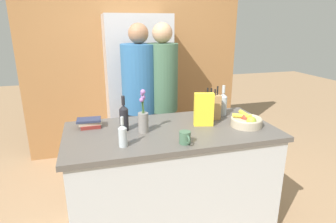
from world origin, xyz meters
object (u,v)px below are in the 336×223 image
object	(u,v)px
refrigerator	(138,91)
coffee_mug	(185,138)
bottle_vinegar	(123,135)
knife_block	(212,107)
book_stack	(90,123)
person_in_blue	(163,96)
person_at_sink	(140,98)
flower_vase	(143,118)
cereal_box	(204,110)
bottle_oil	(124,117)
fruit_bowl	(246,121)
bottle_wine	(223,103)

from	to	relation	value
refrigerator	coffee_mug	xyz separation A→B (m)	(0.05, -1.69, 0.04)
refrigerator	bottle_vinegar	size ratio (longest dim) A/B	8.50
knife_block	bottle_vinegar	xyz separation A→B (m)	(-0.85, -0.39, -0.03)
book_stack	person_in_blue	distance (m)	0.94
person_in_blue	person_at_sink	bearing A→B (deg)	-160.86
book_stack	person_at_sink	world-z (taller)	person_at_sink
refrigerator	flower_vase	size ratio (longest dim) A/B	5.29
cereal_box	book_stack	bearing A→B (deg)	166.82
bottle_vinegar	person_at_sink	distance (m)	1.09
bottle_oil	bottle_vinegar	distance (m)	0.32
fruit_bowl	coffee_mug	xyz separation A→B (m)	(-0.61, -0.20, -0.00)
bottle_oil	bottle_vinegar	xyz separation A→B (m)	(-0.05, -0.31, -0.03)
knife_block	cereal_box	bearing A→B (deg)	-134.14
cereal_box	bottle_vinegar	xyz separation A→B (m)	(-0.71, -0.25, -0.05)
refrigerator	coffee_mug	size ratio (longest dim) A/B	15.41
fruit_bowl	bottle_oil	size ratio (longest dim) A/B	0.91
flower_vase	person_in_blue	xyz separation A→B (m)	(0.36, 0.78, -0.04)
refrigerator	cereal_box	size ratio (longest dim) A/B	6.63
fruit_bowl	book_stack	world-z (taller)	fruit_bowl
bottle_wine	person_in_blue	distance (m)	0.70
cereal_box	bottle_oil	bearing A→B (deg)	174.21
cereal_box	person_in_blue	size ratio (longest dim) A/B	0.16
cereal_box	book_stack	xyz separation A→B (m)	(-0.93, 0.22, -0.10)
bottle_vinegar	bottle_wine	distance (m)	1.10
cereal_box	person_at_sink	size ratio (longest dim) A/B	0.16
coffee_mug	bottle_oil	size ratio (longest dim) A/B	0.42
refrigerator	cereal_box	bearing A→B (deg)	-76.83
fruit_bowl	person_at_sink	size ratio (longest dim) A/B	0.15
fruit_bowl	cereal_box	size ratio (longest dim) A/B	0.93
book_stack	coffee_mug	bearing A→B (deg)	-39.44
bottle_oil	person_in_blue	xyz separation A→B (m)	(0.50, 0.69, -0.03)
book_stack	bottle_wine	bearing A→B (deg)	0.16
bottle_vinegar	refrigerator	bearing A→B (deg)	76.53
cereal_box	book_stack	world-z (taller)	cereal_box
cereal_box	bottle_wine	size ratio (longest dim) A/B	0.99
fruit_bowl	cereal_box	xyz separation A→B (m)	(-0.34, 0.12, 0.09)
bottle_wine	person_at_sink	world-z (taller)	person_at_sink
knife_block	flower_vase	bearing A→B (deg)	-165.97
bottle_oil	bottle_vinegar	size ratio (longest dim) A/B	1.31
fruit_bowl	coffee_mug	size ratio (longest dim) A/B	2.16
refrigerator	book_stack	xyz separation A→B (m)	(-0.61, -1.15, 0.03)
refrigerator	cereal_box	world-z (taller)	refrigerator
knife_block	cereal_box	world-z (taller)	knife_block
book_stack	flower_vase	bearing A→B (deg)	-29.91
book_stack	bottle_vinegar	bearing A→B (deg)	-64.75
coffee_mug	bottle_wine	size ratio (longest dim) A/B	0.42
bottle_oil	person_at_sink	size ratio (longest dim) A/B	0.16
bottle_oil	bottle_wine	world-z (taller)	bottle_oil
bottle_oil	book_stack	bearing A→B (deg)	150.69
bottle_wine	person_at_sink	bearing A→B (deg)	139.76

